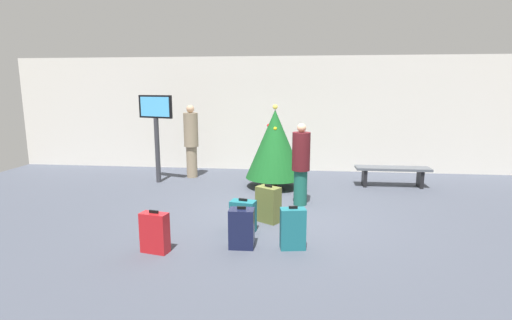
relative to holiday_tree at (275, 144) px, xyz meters
The scene contains 12 objects.
ground_plane 2.26m from the holiday_tree, 85.78° to the right, with size 16.00×16.00×0.00m, color #424754.
back_wall 2.17m from the holiday_tree, 85.97° to the left, with size 16.00×0.20×3.23m, color beige.
holiday_tree is the anchor object (origin of this frame).
flight_info_kiosk 3.01m from the holiday_tree, behind, with size 0.93×0.37×2.18m.
waiting_bench 2.93m from the holiday_tree, ahead, with size 1.75×0.44×0.48m.
traveller_0 2.41m from the holiday_tree, 160.13° to the left, with size 0.45×0.45×1.92m.
traveller_1 1.53m from the holiday_tree, 66.14° to the right, with size 0.44×0.44×1.67m.
suitcase_0 3.75m from the holiday_tree, 94.04° to the right, with size 0.38×0.27×0.64m.
suitcase_1 4.30m from the holiday_tree, 110.53° to the right, with size 0.43×0.27×0.63m.
suitcase_2 2.58m from the holiday_tree, 88.97° to the right, with size 0.48×0.43×0.68m.
suitcase_3 3.14m from the holiday_tree, 96.25° to the right, with size 0.44×0.31×0.57m.
suitcase_4 3.73m from the holiday_tree, 82.15° to the right, with size 0.40×0.26×0.66m.
Camera 1 is at (0.41, -7.09, 2.36)m, focal length 27.20 mm.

